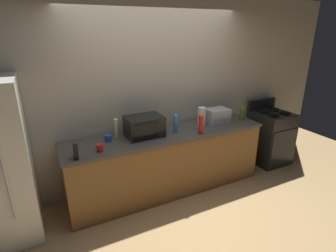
# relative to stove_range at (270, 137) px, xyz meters

# --- Properties ---
(ground_plane) EXTENTS (8.00, 8.00, 0.00)m
(ground_plane) POSITION_rel_stove_range_xyz_m (-2.00, -0.40, -0.46)
(ground_plane) COLOR tan
(back_wall) EXTENTS (6.40, 0.10, 2.70)m
(back_wall) POSITION_rel_stove_range_xyz_m (-2.00, 0.41, 0.89)
(back_wall) COLOR #B2A893
(back_wall) RESTS_ON ground_plane
(counter_run) EXTENTS (2.84, 0.64, 0.90)m
(counter_run) POSITION_rel_stove_range_xyz_m (-2.00, 0.00, -0.01)
(counter_run) COLOR brown
(counter_run) RESTS_ON ground_plane
(stove_range) EXTENTS (0.60, 0.61, 1.08)m
(stove_range) POSITION_rel_stove_range_xyz_m (0.00, 0.00, 0.00)
(stove_range) COLOR black
(stove_range) RESTS_ON ground_plane
(microwave) EXTENTS (0.48, 0.35, 0.27)m
(microwave) POSITION_rel_stove_range_xyz_m (-2.33, 0.05, 0.57)
(microwave) COLOR black
(microwave) RESTS_ON counter_run
(toaster_oven) EXTENTS (0.34, 0.26, 0.21)m
(toaster_oven) POSITION_rel_stove_range_xyz_m (-1.14, 0.06, 0.54)
(toaster_oven) COLOR #B7BABF
(toaster_oven) RESTS_ON counter_run
(paper_towel_roll) EXTENTS (0.12, 0.12, 0.27)m
(paper_towel_roll) POSITION_rel_stove_range_xyz_m (-1.42, 0.05, 0.57)
(paper_towel_roll) COLOR white
(paper_towel_roll) RESTS_ON counter_run
(cordless_phone) EXTENTS (0.07, 0.12, 0.15)m
(cordless_phone) POSITION_rel_stove_range_xyz_m (-3.24, -0.22, 0.51)
(cordless_phone) COLOR black
(cordless_phone) RESTS_ON counter_run
(bottle_hand_soap) EXTENTS (0.06, 0.06, 0.25)m
(bottle_hand_soap) POSITION_rel_stove_range_xyz_m (-2.67, 0.17, 0.56)
(bottle_hand_soap) COLOR beige
(bottle_hand_soap) RESTS_ON counter_run
(bottle_spray_cleaner) EXTENTS (0.06, 0.06, 0.24)m
(bottle_spray_cleaner) POSITION_rel_stove_range_xyz_m (-1.89, -0.01, 0.56)
(bottle_spray_cleaner) COLOR #338CE5
(bottle_spray_cleaner) RESTS_ON counter_run
(bottle_hot_sauce) EXTENTS (0.06, 0.06, 0.26)m
(bottle_hot_sauce) POSITION_rel_stove_range_xyz_m (-1.62, -0.22, 0.57)
(bottle_hot_sauce) COLOR red
(bottle_hot_sauce) RESTS_ON counter_run
(bottle_olive_oil) EXTENTS (0.07, 0.07, 0.21)m
(bottle_olive_oil) POSITION_rel_stove_range_xyz_m (-0.73, -0.03, 0.54)
(bottle_olive_oil) COLOR #4C6B19
(bottle_olive_oil) RESTS_ON counter_run
(mug_red) EXTENTS (0.08, 0.08, 0.09)m
(mug_red) POSITION_rel_stove_range_xyz_m (-2.97, -0.16, 0.48)
(mug_red) COLOR red
(mug_red) RESTS_ON counter_run
(mug_blue) EXTENTS (0.09, 0.09, 0.09)m
(mug_blue) POSITION_rel_stove_range_xyz_m (-2.81, 0.08, 0.48)
(mug_blue) COLOR #2D4CB2
(mug_blue) RESTS_ON counter_run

